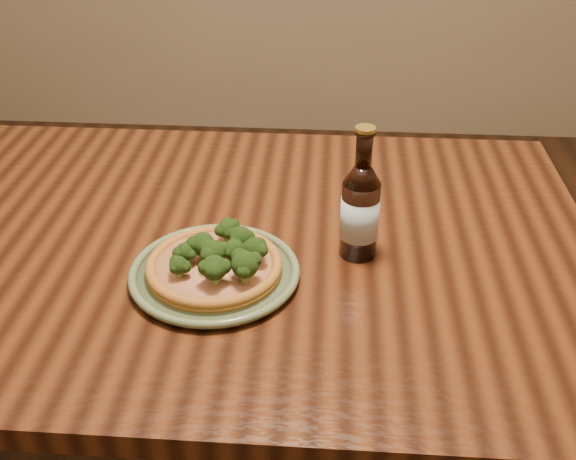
# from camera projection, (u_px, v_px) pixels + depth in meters

# --- Properties ---
(table) EXTENTS (1.60, 0.90, 0.75)m
(table) POSITION_uv_depth(u_px,v_px,m) (153.00, 276.00, 1.26)
(table) COLOR #44200E
(table) RESTS_ON ground
(plate) EXTENTS (0.28, 0.28, 0.02)m
(plate) POSITION_uv_depth(u_px,v_px,m) (215.00, 273.00, 1.09)
(plate) COLOR #586848
(plate) RESTS_ON table
(pizza) EXTENTS (0.22, 0.22, 0.07)m
(pizza) POSITION_uv_depth(u_px,v_px,m) (216.00, 263.00, 1.08)
(pizza) COLOR #9F6423
(pizza) RESTS_ON plate
(beer_bottle) EXTENTS (0.06, 0.06, 0.23)m
(beer_bottle) POSITION_uv_depth(u_px,v_px,m) (360.00, 210.00, 1.11)
(beer_bottle) COLOR black
(beer_bottle) RESTS_ON table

